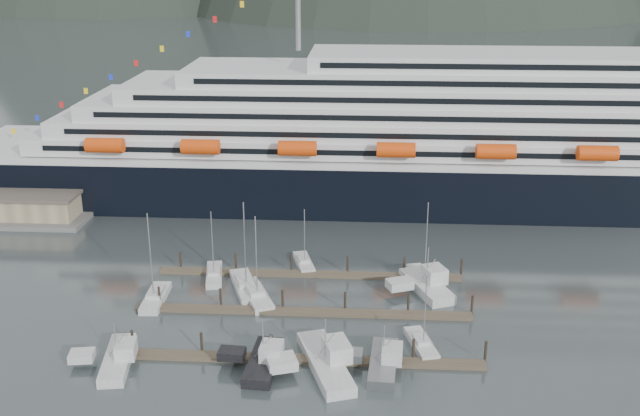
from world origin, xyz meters
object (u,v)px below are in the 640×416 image
(sailboat_a, at_px, (156,298))
(trawler_a, at_px, (116,358))
(sailboat_e, at_px, (214,275))
(sailboat_h, at_px, (421,344))
(sailboat_b, at_px, (245,287))
(sailboat_f, at_px, (304,263))
(trawler_e, at_px, (426,285))
(trawler_b, at_px, (263,360))
(sailboat_g, at_px, (422,279))
(cruise_ship, at_px, (498,144))
(trawler_d, at_px, (382,361))
(sailboat_c, at_px, (256,296))
(trawler_c, at_px, (324,362))

(sailboat_a, distance_m, trawler_a, 17.64)
(sailboat_e, relative_size, sailboat_h, 1.06)
(sailboat_a, xyz_separation_m, sailboat_b, (12.56, 4.70, 0.01))
(sailboat_f, bearing_deg, sailboat_e, 97.13)
(trawler_e, bearing_deg, sailboat_h, 152.16)
(sailboat_f, height_order, trawler_b, sailboat_f)
(sailboat_b, distance_m, sailboat_g, 27.64)
(sailboat_b, relative_size, sailboat_h, 1.36)
(sailboat_e, relative_size, trawler_a, 1.01)
(trawler_b, bearing_deg, sailboat_b, 17.94)
(sailboat_b, distance_m, sailboat_h, 30.11)
(cruise_ship, bearing_deg, sailboat_a, -139.07)
(sailboat_g, xyz_separation_m, sailboat_h, (-1.52, -20.50, -0.02))
(sailboat_b, relative_size, sailboat_f, 1.45)
(trawler_d, relative_size, trawler_e, 0.88)
(sailboat_b, height_order, sailboat_g, sailboat_b)
(trawler_d, bearing_deg, trawler_e, -12.95)
(trawler_a, bearing_deg, sailboat_b, -38.51)
(sailboat_b, xyz_separation_m, trawler_a, (-12.69, -22.34, 0.38))
(sailboat_g, bearing_deg, trawler_e, 170.37)
(cruise_ship, bearing_deg, sailboat_b, -134.81)
(sailboat_a, distance_m, sailboat_h, 39.81)
(sailboat_f, distance_m, sailboat_g, 19.67)
(sailboat_a, xyz_separation_m, sailboat_c, (14.61, 1.85, -0.00))
(sailboat_e, distance_m, sailboat_g, 32.80)
(trawler_d, bearing_deg, trawler_a, 96.53)
(sailboat_b, distance_m, trawler_e, 27.52)
(sailboat_f, distance_m, trawler_a, 38.34)
(sailboat_h, distance_m, trawler_a, 38.97)
(cruise_ship, height_order, trawler_e, cruise_ship)
(sailboat_a, relative_size, trawler_b, 1.36)
(cruise_ship, height_order, sailboat_h, cruise_ship)
(sailboat_c, distance_m, sailboat_e, 10.35)
(sailboat_c, height_order, trawler_e, sailboat_c)
(sailboat_e, height_order, trawler_c, sailboat_e)
(sailboat_c, bearing_deg, sailboat_f, -48.68)
(cruise_ship, relative_size, sailboat_a, 14.37)
(trawler_b, relative_size, trawler_d, 0.98)
(sailboat_a, height_order, sailboat_b, sailboat_b)
(sailboat_c, bearing_deg, sailboat_h, -141.29)
(sailboat_c, xyz_separation_m, sailboat_h, (23.65, -12.84, -0.04))
(sailboat_e, xyz_separation_m, trawler_e, (33.06, -2.74, 0.56))
(sailboat_b, distance_m, trawler_c, 25.46)
(trawler_e, bearing_deg, sailboat_e, 63.37)
(sailboat_b, height_order, sailboat_f, sailboat_b)
(cruise_ship, relative_size, sailboat_h, 18.98)
(sailboat_a, bearing_deg, sailboat_h, -108.25)
(sailboat_h, relative_size, trawler_b, 1.03)
(cruise_ship, height_order, trawler_d, cruise_ship)
(sailboat_e, xyz_separation_m, trawler_b, (11.22, -25.95, 0.48))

